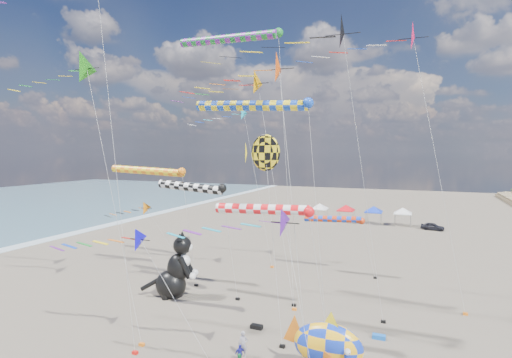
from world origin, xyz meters
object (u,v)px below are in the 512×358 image
at_px(fish_inflatable, 327,345).
at_px(cat_inflatable, 174,265).
at_px(person_adult, 243,344).
at_px(child_blue, 240,354).
at_px(parked_car, 433,226).

bearing_deg(fish_inflatable, cat_inflatable, 153.39).
bearing_deg(cat_inflatable, fish_inflatable, -46.61).
relative_size(person_adult, child_blue, 1.45).
bearing_deg(parked_car, fish_inflatable, -178.18).
height_order(fish_inflatable, child_blue, fish_inflatable).
distance_m(person_adult, child_blue, 0.77).
relative_size(cat_inflatable, parked_car, 1.62).
bearing_deg(fish_inflatable, child_blue, -178.68).
distance_m(fish_inflatable, person_adult, 5.76).
xyz_separation_m(person_adult, parked_car, (12.70, 50.01, -0.21)).
relative_size(fish_inflatable, parked_car, 1.48).
bearing_deg(person_adult, parked_car, 67.66).
bearing_deg(child_blue, person_adult, 48.71).
height_order(cat_inflatable, child_blue, cat_inflatable).
bearing_deg(child_blue, parked_car, 26.99).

